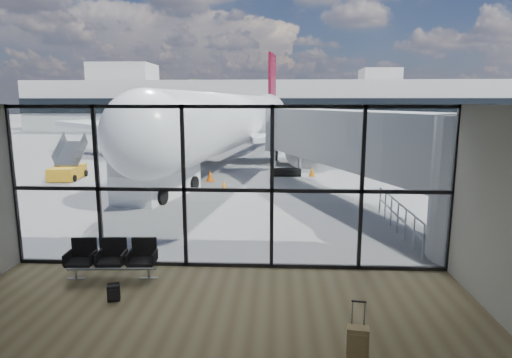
# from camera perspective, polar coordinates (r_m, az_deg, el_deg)

# --- Properties ---
(ground) EXTENTS (220.00, 220.00, 0.00)m
(ground) POSITION_cam_1_polar(r_m,az_deg,el_deg) (51.54, 1.46, 5.12)
(ground) COLOR slate
(ground) RESTS_ON ground
(lounge_shell) EXTENTS (12.02, 8.01, 4.51)m
(lounge_shell) POSITION_cam_1_polar(r_m,az_deg,el_deg) (6.93, -8.49, -5.82)
(lounge_shell) COLOR brown
(lounge_shell) RESTS_ON ground
(glass_curtain_wall) EXTENTS (12.10, 0.12, 4.50)m
(glass_curtain_wall) POSITION_cam_1_polar(r_m,az_deg,el_deg) (11.64, -3.79, -1.24)
(glass_curtain_wall) COLOR white
(glass_curtain_wall) RESTS_ON ground
(jet_bridge) EXTENTS (8.00, 16.50, 4.33)m
(jet_bridge) POSITION_cam_1_polar(r_m,az_deg,el_deg) (18.82, 13.85, 4.44)
(jet_bridge) COLOR #999B9E
(jet_bridge) RESTS_ON ground
(apron_railing) EXTENTS (0.06, 5.46, 1.11)m
(apron_railing) POSITION_cam_1_polar(r_m,az_deg,el_deg) (15.89, 18.42, -4.29)
(apron_railing) COLOR gray
(apron_railing) RESTS_ON ground
(far_terminal) EXTENTS (80.00, 12.20, 11.00)m
(far_terminal) POSITION_cam_1_polar(r_m,az_deg,el_deg) (73.32, 1.48, 9.91)
(far_terminal) COLOR #A5A5A1
(far_terminal) RESTS_ON ground
(tree_0) EXTENTS (4.95, 4.95, 7.12)m
(tree_0) POSITION_cam_1_polar(r_m,az_deg,el_deg) (95.35, -26.48, 9.18)
(tree_0) COLOR #382619
(tree_0) RESTS_ON ground
(tree_1) EXTENTS (5.61, 5.61, 8.07)m
(tree_1) POSITION_cam_1_polar(r_m,az_deg,el_deg) (92.59, -23.23, 9.81)
(tree_1) COLOR #382619
(tree_1) RESTS_ON ground
(tree_2) EXTENTS (6.27, 6.27, 9.03)m
(tree_2) POSITION_cam_1_polar(r_m,az_deg,el_deg) (90.14, -19.77, 10.44)
(tree_2) COLOR #382619
(tree_2) RESTS_ON ground
(tree_3) EXTENTS (4.95, 4.95, 7.12)m
(tree_3) POSITION_cam_1_polar(r_m,az_deg,el_deg) (88.02, -16.06, 9.85)
(tree_3) COLOR #382619
(tree_3) RESTS_ON ground
(tree_4) EXTENTS (5.61, 5.61, 8.07)m
(tree_4) POSITION_cam_1_polar(r_m,az_deg,el_deg) (86.28, -12.25, 10.42)
(tree_4) COLOR #382619
(tree_4) RESTS_ON ground
(tree_5) EXTENTS (6.27, 6.27, 9.03)m
(tree_5) POSITION_cam_1_polar(r_m,az_deg,el_deg) (84.93, -8.29, 10.97)
(tree_5) COLOR #382619
(tree_5) RESTS_ON ground
(seating_row) EXTENTS (2.32, 0.79, 1.03)m
(seating_row) POSITION_cam_1_polar(r_m,az_deg,el_deg) (12.00, -18.54, -9.73)
(seating_row) COLOR gray
(seating_row) RESTS_ON ground
(backpack) EXTENTS (0.32, 0.31, 0.42)m
(backpack) POSITION_cam_1_polar(r_m,az_deg,el_deg) (10.75, -18.46, -14.20)
(backpack) COLOR black
(backpack) RESTS_ON ground
(suitcase) EXTENTS (0.41, 0.33, 1.05)m
(suitcase) POSITION_cam_1_polar(r_m,az_deg,el_deg) (8.38, 13.37, -20.42)
(suitcase) COLOR #8F7A50
(suitcase) RESTS_ON ground
(airliner) EXTENTS (34.03, 39.61, 10.24)m
(airliner) POSITION_cam_1_polar(r_m,az_deg,el_deg) (35.15, -2.17, 7.84)
(airliner) COLOR white
(airliner) RESTS_ON ground
(service_van) EXTENTS (3.39, 5.42, 2.19)m
(service_van) POSITION_cam_1_polar(r_m,az_deg,el_deg) (21.37, -13.08, 0.70)
(service_van) COLOR silver
(service_van) RESTS_ON ground
(belt_loader) EXTENTS (2.61, 4.57, 2.00)m
(belt_loader) POSITION_cam_1_polar(r_m,az_deg,el_deg) (28.09, -13.40, 1.97)
(belt_loader) COLOR black
(belt_loader) RESTS_ON ground
(mobile_stairs) EXTENTS (1.83, 3.15, 2.13)m
(mobile_stairs) POSITION_cam_1_polar(r_m,az_deg,el_deg) (28.10, -23.80, 1.05)
(mobile_stairs) COLOR orange
(mobile_stairs) RESTS_ON ground
(traffic_cone_a) EXTENTS (0.37, 0.37, 0.53)m
(traffic_cone_a) POSITION_cam_1_polar(r_m,az_deg,el_deg) (22.49, -4.27, -0.86)
(traffic_cone_a) COLOR orange
(traffic_cone_a) RESTS_ON ground
(traffic_cone_b) EXTENTS (0.47, 0.47, 0.68)m
(traffic_cone_b) POSITION_cam_1_polar(r_m,az_deg,el_deg) (25.08, -6.14, 0.42)
(traffic_cone_b) COLOR #D0540A
(traffic_cone_b) RESTS_ON ground
(traffic_cone_c) EXTENTS (0.41, 0.41, 0.59)m
(traffic_cone_c) POSITION_cam_1_polar(r_m,az_deg,el_deg) (26.91, 7.46, 0.97)
(traffic_cone_c) COLOR #D06E0A
(traffic_cone_c) RESTS_ON ground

